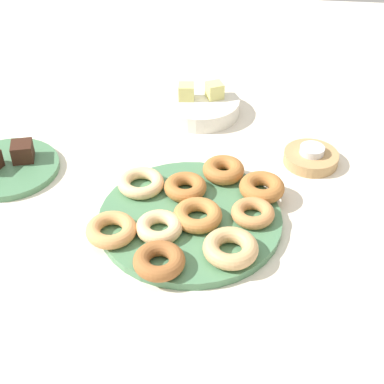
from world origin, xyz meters
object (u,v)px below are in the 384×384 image
(donut_plate, at_px, (190,218))
(melon_chunk_left, at_px, (186,92))
(donut_8, at_px, (159,227))
(brownie_far, at_px, (22,151))
(donut_2, at_px, (159,261))
(cake_plate, at_px, (8,168))
(donut_4, at_px, (198,215))
(donut_1, at_px, (185,187))
(donut_9, at_px, (223,170))
(donut_7, at_px, (141,183))
(melon_chunk_right, at_px, (215,90))
(tealight, at_px, (312,150))
(donut_5, at_px, (231,248))
(donut_3, at_px, (253,213))
(candle_holder, at_px, (311,158))
(fruit_bowl, at_px, (200,106))
(donut_0, at_px, (111,230))
(donut_6, at_px, (262,187))

(donut_plate, xyz_separation_m, melon_chunk_left, (-0.05, 0.39, 0.05))
(donut_8, relative_size, brownie_far, 1.83)
(donut_2, height_order, cake_plate, donut_2)
(brownie_far, relative_size, melon_chunk_left, 1.24)
(donut_8, bearing_deg, donut_4, 31.30)
(donut_1, xyz_separation_m, donut_8, (-0.03, -0.12, -0.00))
(donut_plate, height_order, melon_chunk_left, melon_chunk_left)
(donut_plate, height_order, donut_9, donut_9)
(donut_7, relative_size, melon_chunk_right, 2.47)
(cake_plate, relative_size, tealight, 4.07)
(donut_plate, bearing_deg, brownie_far, 158.91)
(donut_1, xyz_separation_m, brownie_far, (-0.35, 0.08, 0.00))
(donut_8, distance_m, melon_chunk_left, 0.44)
(cake_plate, bearing_deg, melon_chunk_left, 39.35)
(donut_2, height_order, donut_9, donut_9)
(donut_5, height_order, donut_8, donut_5)
(donut_3, bearing_deg, donut_5, -109.66)
(brownie_far, bearing_deg, cake_plate, -135.00)
(donut_4, xyz_separation_m, candle_holder, (0.21, 0.23, -0.02))
(donut_3, relative_size, donut_8, 0.96)
(donut_3, bearing_deg, candle_holder, 60.82)
(donut_5, bearing_deg, fruit_bowl, 101.72)
(donut_2, xyz_separation_m, donut_9, (0.09, 0.26, 0.00))
(donut_0, relative_size, cake_plate, 0.43)
(donut_3, bearing_deg, donut_6, 78.51)
(donut_2, distance_m, donut_7, 0.21)
(donut_1, xyz_separation_m, donut_2, (-0.02, -0.20, 0.00))
(donut_1, distance_m, donut_2, 0.20)
(donut_4, height_order, donut_6, donut_6)
(donut_8, height_order, candle_holder, donut_8)
(candle_holder, bearing_deg, melon_chunk_left, 148.16)
(fruit_bowl, bearing_deg, donut_8, -93.45)
(donut_9, bearing_deg, candle_holder, 26.21)
(donut_1, relative_size, donut_6, 0.94)
(donut_3, distance_m, donut_5, 0.10)
(donut_2, relative_size, melon_chunk_left, 2.38)
(donut_6, distance_m, brownie_far, 0.49)
(cake_plate, xyz_separation_m, brownie_far, (0.03, 0.03, 0.03))
(donut_6, bearing_deg, candle_holder, 53.09)
(donut_1, relative_size, candle_holder, 0.72)
(donut_3, xyz_separation_m, tealight, (0.12, 0.21, 0.00))
(donut_1, height_order, donut_3, donut_1)
(donut_5, height_order, donut_7, donut_5)
(donut_9, relative_size, melon_chunk_right, 2.29)
(donut_5, bearing_deg, donut_0, 173.58)
(tealight, bearing_deg, donut_6, -126.91)
(donut_1, height_order, fruit_bowl, donut_1)
(donut_plate, relative_size, fruit_bowl, 1.80)
(donut_plate, height_order, melon_chunk_right, melon_chunk_right)
(donut_9, bearing_deg, fruit_bowl, 105.54)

